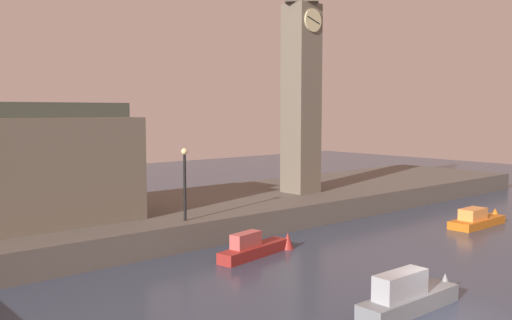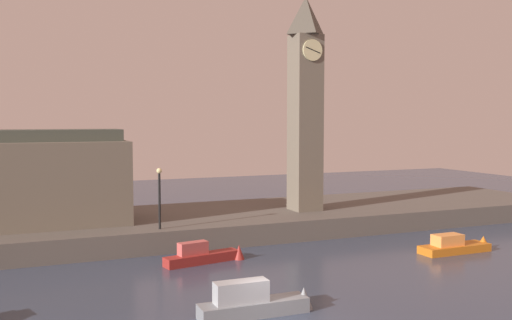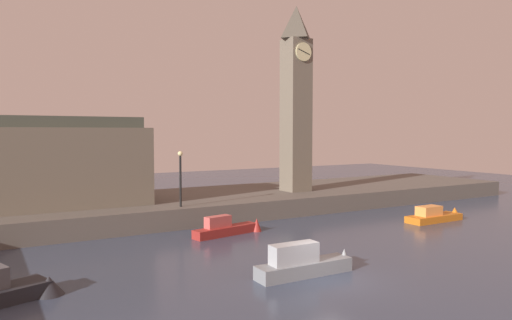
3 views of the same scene
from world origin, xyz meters
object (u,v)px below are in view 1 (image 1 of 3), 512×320
Objects in this scene: boat_patrol_orange at (482,219)px; clock_tower at (301,75)px; boat_cruiser_grey at (414,295)px; boat_dinghy_red at (260,247)px; streetlamp at (185,176)px.

clock_tower is at bearing 117.39° from boat_patrol_orange.
boat_cruiser_grey is 1.03× the size of boat_dinghy_red.
boat_cruiser_grey is (1.23, -13.90, -3.45)m from streetlamp.
streetlamp is at bearing 157.11° from boat_patrol_orange.
clock_tower reaches higher than boat_dinghy_red.
clock_tower reaches higher than boat_cruiser_grey.
boat_dinghy_red reaches higher than boat_patrol_orange.
streetlamp is 0.75× the size of boat_dinghy_red.
streetlamp is at bearing -164.59° from clock_tower.
boat_cruiser_grey is at bearing -94.46° from boat_dinghy_red.
boat_patrol_orange is 1.04× the size of boat_dinghy_red.
boat_dinghy_red is at bearing 167.13° from boat_patrol_orange.
boat_dinghy_red is (-16.33, 3.73, 0.05)m from boat_patrol_orange.
boat_cruiser_grey is at bearing -123.08° from clock_tower.
boat_patrol_orange is at bearing -62.61° from clock_tower.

